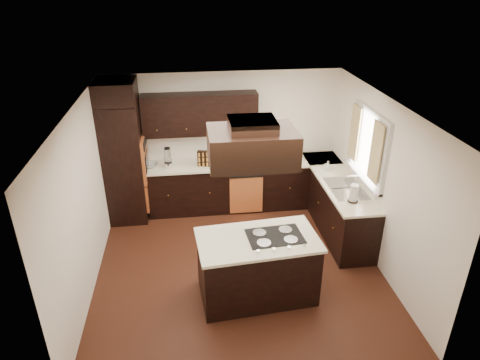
{
  "coord_description": "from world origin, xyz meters",
  "views": [
    {
      "loc": [
        -0.64,
        -5.26,
        4.06
      ],
      "look_at": [
        0.1,
        0.6,
        1.15
      ],
      "focal_mm": 32.0,
      "sensor_mm": 36.0,
      "label": 1
    }
  ],
  "objects_px": {
    "oven_column": "(125,163)",
    "range_hood": "(252,147)",
    "island": "(257,268)",
    "spice_rack": "(207,159)"
  },
  "relations": [
    {
      "from": "spice_rack",
      "to": "island",
      "type": "bearing_deg",
      "value": -61.57
    },
    {
      "from": "oven_column",
      "to": "range_hood",
      "type": "xyz_separation_m",
      "value": [
        1.88,
        -2.25,
        1.1
      ]
    },
    {
      "from": "oven_column",
      "to": "island",
      "type": "distance_m",
      "value": 3.14
    },
    {
      "from": "island",
      "to": "spice_rack",
      "type": "distance_m",
      "value": 2.52
    },
    {
      "from": "range_hood",
      "to": "oven_column",
      "type": "bearing_deg",
      "value": 129.74
    },
    {
      "from": "oven_column",
      "to": "island",
      "type": "relative_size",
      "value": 1.39
    },
    {
      "from": "range_hood",
      "to": "spice_rack",
      "type": "height_order",
      "value": "range_hood"
    },
    {
      "from": "oven_column",
      "to": "island",
      "type": "height_order",
      "value": "oven_column"
    },
    {
      "from": "oven_column",
      "to": "island",
      "type": "bearing_deg",
      "value": -50.75
    },
    {
      "from": "range_hood",
      "to": "spice_rack",
      "type": "distance_m",
      "value": 2.55
    }
  ]
}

